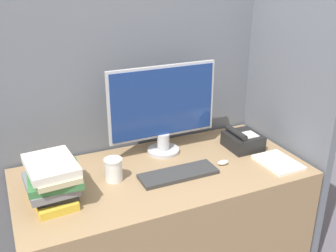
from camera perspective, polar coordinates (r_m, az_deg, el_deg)
name	(u,v)px	position (r m, az deg, el deg)	size (l,w,h in m)	color
cubicle_panel_rear	(135,116)	(2.34, -4.75, 1.39)	(1.91, 0.04, 1.78)	slate
cubicle_panel_right	(283,117)	(2.42, 16.36, 1.25)	(0.04, 0.79, 1.78)	slate
desk	(163,228)	(2.27, -0.73, -14.58)	(1.51, 0.73, 0.73)	#937551
monitor	(163,110)	(2.17, -0.74, 2.40)	(0.63, 0.18, 0.51)	#B7B7BC
keyboard	(178,174)	(2.03, 1.53, -6.96)	(0.41, 0.14, 0.02)	#333333
mouse	(223,162)	(2.15, 7.99, -5.26)	(0.06, 0.04, 0.02)	silver
coffee_cup	(114,170)	(1.98, -7.91, -6.28)	(0.09, 0.09, 0.12)	white
book_stack	(53,180)	(1.87, -16.41, -7.49)	(0.26, 0.31, 0.20)	gold
desk_telephone	(242,140)	(2.34, 10.75, -2.05)	(0.19, 0.20, 0.12)	black
paper_pile	(278,162)	(2.22, 15.68, -5.11)	(0.19, 0.25, 0.02)	white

